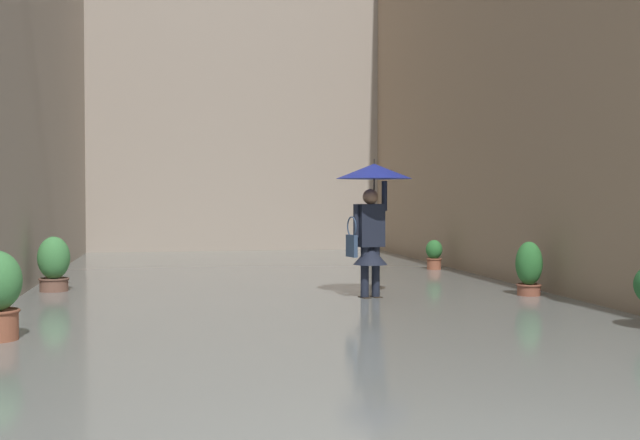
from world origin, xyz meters
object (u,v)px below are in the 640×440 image
object	(u,v)px
potted_plant_mid_left	(529,270)
potted_plant_far_left	(434,256)
person_wading	(372,199)
potted_plant_mid_right	(54,266)

from	to	relation	value
potted_plant_mid_left	potted_plant_far_left	distance (m)	4.31
person_wading	potted_plant_mid_right	world-z (taller)	person_wading
person_wading	potted_plant_mid_right	xyz separation A→B (m)	(4.70, -1.65, -1.04)
potted_plant_mid_left	person_wading	bearing A→B (deg)	-5.22
person_wading	potted_plant_mid_right	size ratio (longest dim) A/B	2.24
person_wading	potted_plant_mid_right	bearing A→B (deg)	-19.32
potted_plant_mid_right	potted_plant_far_left	bearing A→B (deg)	-160.88
person_wading	potted_plant_mid_right	distance (m)	5.08
potted_plant_mid_right	potted_plant_far_left	xyz separation A→B (m)	(-7.05, -2.44, -0.12)
potted_plant_far_left	person_wading	bearing A→B (deg)	60.13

